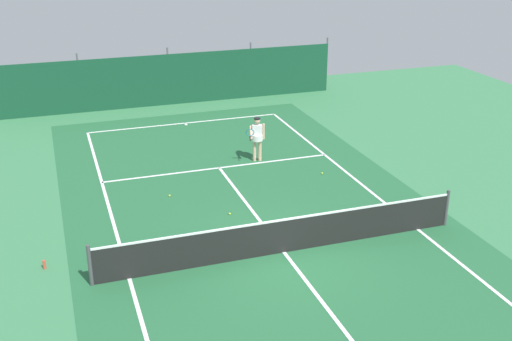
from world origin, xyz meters
The scene contains 9 objects.
ground_plane centered at (0.00, 0.00, 0.00)m, with size 36.00×36.00×0.00m, color #387A4C.
court_surface centered at (0.00, 0.00, 0.00)m, with size 11.02×26.60×0.01m.
tennis_net centered at (0.00, 0.00, 0.51)m, with size 10.12×0.10×1.10m.
back_fence centered at (0.00, 15.50, 0.67)m, with size 16.30×0.98×2.70m.
tennis_player centered at (1.51, 6.64, 0.96)m, with size 0.81×0.68×1.64m.
tennis_ball_near_player centered at (-0.72, 2.66, 0.03)m, with size 0.07×0.07×0.07m, color #CCDB33.
tennis_ball_midcourt centered at (3.24, 4.70, 0.03)m, with size 0.07×0.07×0.07m, color #CCDB33.
tennis_ball_by_sideline centered at (-2.17, 4.54, 0.03)m, with size 0.07×0.07×0.07m, color #CCDB33.
water_bottle centered at (-6.08, 1.18, 0.12)m, with size 0.08×0.08×0.24m, color #D84C38.
Camera 1 is at (-5.47, -13.79, 8.38)m, focal length 44.32 mm.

